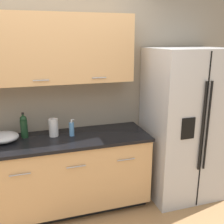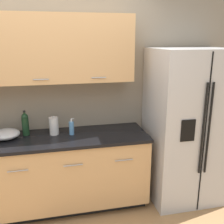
{
  "view_description": "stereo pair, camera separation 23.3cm",
  "coord_description": "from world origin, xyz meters",
  "px_view_note": "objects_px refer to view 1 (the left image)",
  "views": [
    {
      "loc": [
        -0.18,
        -1.73,
        1.96
      ],
      "look_at": [
        0.67,
        1.03,
        1.15
      ],
      "focal_mm": 42.0,
      "sensor_mm": 36.0,
      "label": 1
    },
    {
      "loc": [
        0.04,
        -1.79,
        1.96
      ],
      "look_at": [
        0.67,
        1.03,
        1.15
      ],
      "focal_mm": 42.0,
      "sensor_mm": 36.0,
      "label": 2
    }
  ],
  "objects_px": {
    "refrigerator": "(185,124)",
    "wine_bottle": "(24,126)",
    "steel_canister": "(53,127)",
    "mixing_bowl": "(4,137)",
    "soap_dispenser": "(72,129)"
  },
  "relations": [
    {
      "from": "refrigerator",
      "to": "wine_bottle",
      "type": "height_order",
      "value": "refrigerator"
    },
    {
      "from": "wine_bottle",
      "to": "steel_canister",
      "type": "distance_m",
      "value": 0.32
    },
    {
      "from": "steel_canister",
      "to": "mixing_bowl",
      "type": "height_order",
      "value": "steel_canister"
    },
    {
      "from": "steel_canister",
      "to": "refrigerator",
      "type": "bearing_deg",
      "value": -5.6
    },
    {
      "from": "refrigerator",
      "to": "mixing_bowl",
      "type": "bearing_deg",
      "value": 176.27
    },
    {
      "from": "soap_dispenser",
      "to": "steel_canister",
      "type": "xyz_separation_m",
      "value": [
        -0.2,
        0.05,
        0.02
      ]
    },
    {
      "from": "soap_dispenser",
      "to": "steel_canister",
      "type": "height_order",
      "value": "steel_canister"
    },
    {
      "from": "wine_bottle",
      "to": "soap_dispenser",
      "type": "bearing_deg",
      "value": -11.53
    },
    {
      "from": "steel_canister",
      "to": "mixing_bowl",
      "type": "xyz_separation_m",
      "value": [
        -0.52,
        -0.02,
        -0.05
      ]
    },
    {
      "from": "wine_bottle",
      "to": "steel_canister",
      "type": "relative_size",
      "value": 1.32
    },
    {
      "from": "wine_bottle",
      "to": "steel_canister",
      "type": "height_order",
      "value": "wine_bottle"
    },
    {
      "from": "soap_dispenser",
      "to": "steel_canister",
      "type": "distance_m",
      "value": 0.2
    },
    {
      "from": "refrigerator",
      "to": "soap_dispenser",
      "type": "distance_m",
      "value": 1.4
    },
    {
      "from": "mixing_bowl",
      "to": "wine_bottle",
      "type": "bearing_deg",
      "value": 19.52
    },
    {
      "from": "soap_dispenser",
      "to": "steel_canister",
      "type": "bearing_deg",
      "value": 165.57
    }
  ]
}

